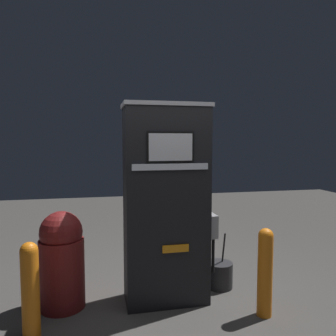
% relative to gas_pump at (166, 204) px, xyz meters
% --- Properties ---
extents(ground_plane, '(14.00, 14.00, 0.00)m').
position_rel_gas_pump_xyz_m(ground_plane, '(-0.00, -0.22, -1.04)').
color(ground_plane, '#423F3D').
extents(gas_pump, '(0.96, 0.48, 2.08)m').
position_rel_gas_pump_xyz_m(gas_pump, '(0.00, 0.00, 0.00)').
color(gas_pump, black).
rests_on(gas_pump, ground_plane).
extents(safety_bollard, '(0.14, 0.14, 0.87)m').
position_rel_gas_pump_xyz_m(safety_bollard, '(0.87, -0.51, -0.59)').
color(safety_bollard, orange).
rests_on(safety_bollard, ground_plane).
extents(trash_bin, '(0.45, 0.45, 1.00)m').
position_rel_gas_pump_xyz_m(trash_bin, '(-1.07, 0.07, -0.54)').
color(trash_bin, maroon).
rests_on(trash_bin, ground_plane).
extents(safety_bollard_far, '(0.15, 0.15, 0.85)m').
position_rel_gas_pump_xyz_m(safety_bollard_far, '(-1.28, -0.42, -0.60)').
color(safety_bollard_far, orange).
rests_on(safety_bollard_far, ground_plane).
extents(squeegee_bucket, '(0.30, 0.30, 0.65)m').
position_rel_gas_pump_xyz_m(squeegee_bucket, '(0.67, 0.17, -0.90)').
color(squeegee_bucket, '#262628').
rests_on(squeegee_bucket, ground_plane).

